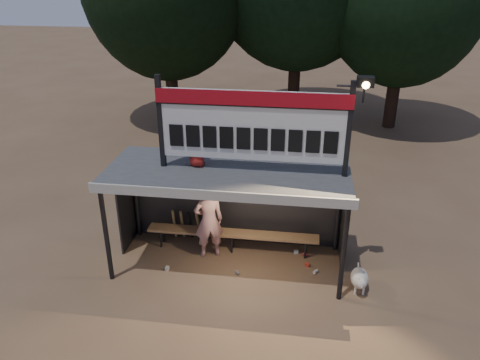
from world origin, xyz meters
name	(u,v)px	position (x,y,z in m)	size (l,w,h in m)	color
ground	(229,263)	(0.00, 0.00, 0.00)	(80.00, 80.00, 0.00)	brown
player	(209,221)	(-0.49, 0.26, 0.91)	(0.66, 0.43, 1.81)	silver
child_a	(191,139)	(-0.79, 0.17, 2.88)	(0.54, 0.42, 1.11)	gray
child_b	(197,146)	(-0.65, 0.09, 2.76)	(0.43, 0.28, 0.89)	#B2211B
dugout_shelter	(230,185)	(0.00, 0.24, 1.85)	(5.10, 2.08, 2.32)	#3D3D3F
scoreboard_assembly	(255,124)	(0.56, -0.01, 3.32)	(4.10, 0.27, 1.99)	black
bench	(232,234)	(0.00, 0.55, 0.43)	(4.00, 0.35, 0.48)	#926A45
dog	(360,279)	(2.82, -0.57, 0.28)	(0.36, 0.81, 0.49)	silver
bats	(187,225)	(-1.16, 0.82, 0.43)	(0.69, 0.35, 0.84)	#A4824C
litter	(272,264)	(0.96, 0.05, 0.04)	(3.35, 1.15, 0.08)	#B1311E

